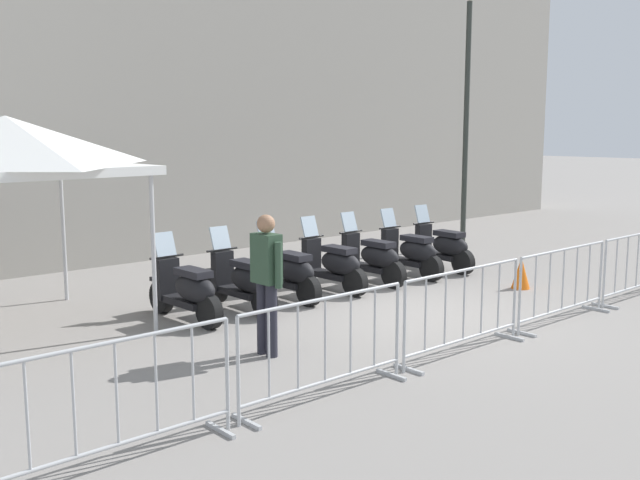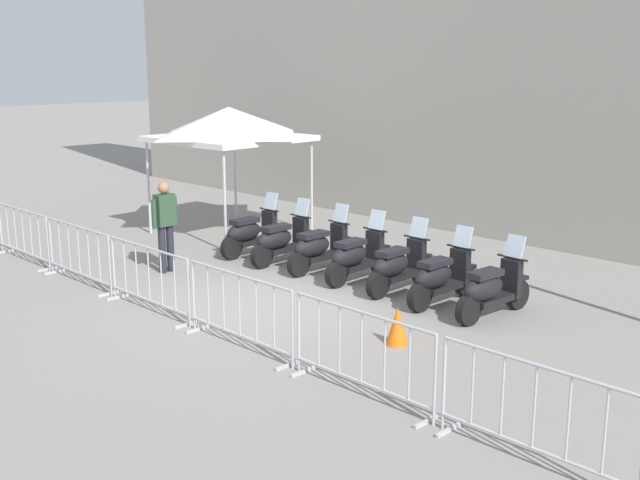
# 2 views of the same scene
# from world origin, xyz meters

# --- Properties ---
(ground_plane) EXTENTS (120.00, 120.00, 0.00)m
(ground_plane) POSITION_xyz_m (0.00, 0.00, 0.00)
(ground_plane) COLOR gray
(building_facade) EXTENTS (28.09, 3.90, 10.72)m
(building_facade) POSITION_xyz_m (0.42, 7.90, 5.36)
(building_facade) COLOR #9E998E
(building_facade) RESTS_ON ground
(motorcycle_0) EXTENTS (0.56, 1.72, 1.24)m
(motorcycle_0) POSITION_xyz_m (-2.77, 2.08, 0.45)
(motorcycle_0) COLOR black
(motorcycle_0) RESTS_ON ground
(motorcycle_1) EXTENTS (0.56, 1.72, 1.24)m
(motorcycle_1) POSITION_xyz_m (-1.81, 2.02, 0.45)
(motorcycle_1) COLOR black
(motorcycle_1) RESTS_ON ground
(motorcycle_2) EXTENTS (0.56, 1.73, 1.24)m
(motorcycle_2) POSITION_xyz_m (-0.85, 2.07, 0.45)
(motorcycle_2) COLOR black
(motorcycle_2) RESTS_ON ground
(motorcycle_3) EXTENTS (0.56, 1.72, 1.24)m
(motorcycle_3) POSITION_xyz_m (0.11, 2.00, 0.45)
(motorcycle_3) COLOR black
(motorcycle_3) RESTS_ON ground
(motorcycle_4) EXTENTS (0.56, 1.72, 1.24)m
(motorcycle_4) POSITION_xyz_m (1.07, 1.97, 0.45)
(motorcycle_4) COLOR black
(motorcycle_4) RESTS_ON ground
(motorcycle_5) EXTENTS (0.56, 1.73, 1.24)m
(motorcycle_5) POSITION_xyz_m (2.02, 1.85, 0.45)
(motorcycle_5) COLOR black
(motorcycle_5) RESTS_ON ground
(motorcycle_6) EXTENTS (0.60, 1.72, 1.24)m
(motorcycle_6) POSITION_xyz_m (2.97, 1.81, 0.45)
(motorcycle_6) COLOR black
(motorcycle_6) RESTS_ON ground
(barrier_segment_0) EXTENTS (2.19, 0.55, 1.07)m
(barrier_segment_0) POSITION_xyz_m (-5.77, -1.32, 0.53)
(barrier_segment_0) COLOR #B2B5B7
(barrier_segment_0) RESTS_ON ground
(barrier_segment_1) EXTENTS (2.19, 0.55, 1.07)m
(barrier_segment_1) POSITION_xyz_m (-3.49, -1.44, 0.53)
(barrier_segment_1) COLOR #B2B5B7
(barrier_segment_1) RESTS_ON ground
(barrier_segment_2) EXTENTS (2.19, 0.55, 1.07)m
(barrier_segment_2) POSITION_xyz_m (-1.22, -1.56, 0.53)
(barrier_segment_2) COLOR #B2B5B7
(barrier_segment_2) RESTS_ON ground
(barrier_segment_3) EXTENTS (2.19, 0.55, 1.07)m
(barrier_segment_3) POSITION_xyz_m (1.05, -1.69, 0.53)
(barrier_segment_3) COLOR #B2B5B7
(barrier_segment_3) RESTS_ON ground
(barrier_segment_4) EXTENTS (2.19, 0.55, 1.07)m
(barrier_segment_4) POSITION_xyz_m (3.32, -1.81, 0.53)
(barrier_segment_4) COLOR #B2B5B7
(barrier_segment_4) RESTS_ON ground
(street_lamp) EXTENTS (0.36, 0.36, 5.73)m
(street_lamp) POSITION_xyz_m (5.50, 3.06, 3.46)
(street_lamp) COLOR #2D332D
(street_lamp) RESTS_ON ground
(officer_near_row_end) EXTENTS (0.23, 0.55, 1.73)m
(officer_near_row_end) POSITION_xyz_m (-2.97, 0.08, 0.98)
(officer_near_row_end) COLOR #23232D
(officer_near_row_end) RESTS_ON ground
(canopy_tent) EXTENTS (2.96, 2.96, 2.91)m
(canopy_tent) POSITION_xyz_m (-4.72, 3.26, 2.52)
(canopy_tent) COLOR silver
(canopy_tent) RESTS_ON ground
(traffic_cone) EXTENTS (0.32, 0.32, 0.55)m
(traffic_cone) POSITION_xyz_m (2.61, -0.13, 0.28)
(traffic_cone) COLOR orange
(traffic_cone) RESTS_ON ground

